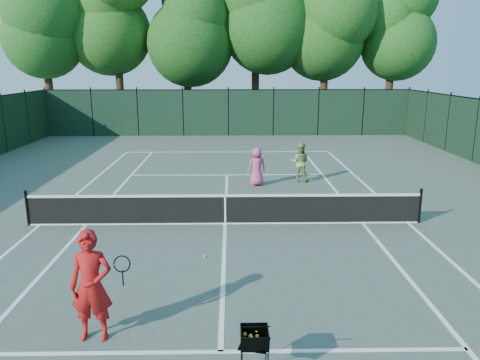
{
  "coord_description": "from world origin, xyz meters",
  "views": [
    {
      "loc": [
        0.19,
        -13.21,
        4.6
      ],
      "look_at": [
        0.46,
        1.0,
        1.1
      ],
      "focal_mm": 35.0,
      "sensor_mm": 36.0,
      "label": 1
    }
  ],
  "objects_px": {
    "player_green": "(300,162)",
    "player_pink": "(257,166)",
    "ball_hopper": "(255,338)",
    "loose_ball_midcourt": "(205,256)",
    "coach": "(91,286)"
  },
  "relations": [
    {
      "from": "player_green",
      "to": "ball_hopper",
      "type": "xyz_separation_m",
      "value": [
        -2.44,
        -12.27,
        -0.12
      ]
    },
    {
      "from": "coach",
      "to": "ball_hopper",
      "type": "height_order",
      "value": "coach"
    },
    {
      "from": "ball_hopper",
      "to": "loose_ball_midcourt",
      "type": "xyz_separation_m",
      "value": [
        -1.0,
        4.55,
        -0.64
      ]
    },
    {
      "from": "coach",
      "to": "loose_ball_midcourt",
      "type": "relative_size",
      "value": 28.83
    },
    {
      "from": "player_pink",
      "to": "loose_ball_midcourt",
      "type": "height_order",
      "value": "player_pink"
    },
    {
      "from": "ball_hopper",
      "to": "player_pink",
      "type": "bearing_deg",
      "value": 101.02
    },
    {
      "from": "coach",
      "to": "loose_ball_midcourt",
      "type": "xyz_separation_m",
      "value": [
        1.7,
        3.44,
        -0.95
      ]
    },
    {
      "from": "coach",
      "to": "ball_hopper",
      "type": "xyz_separation_m",
      "value": [
        2.7,
        -1.11,
        -0.31
      ]
    },
    {
      "from": "coach",
      "to": "player_green",
      "type": "distance_m",
      "value": 12.29
    },
    {
      "from": "player_green",
      "to": "ball_hopper",
      "type": "relative_size",
      "value": 1.97
    },
    {
      "from": "player_pink",
      "to": "player_green",
      "type": "relative_size",
      "value": 0.95
    },
    {
      "from": "player_green",
      "to": "player_pink",
      "type": "bearing_deg",
      "value": 33.57
    },
    {
      "from": "player_green",
      "to": "ball_hopper",
      "type": "height_order",
      "value": "player_green"
    },
    {
      "from": "player_pink",
      "to": "ball_hopper",
      "type": "xyz_separation_m",
      "value": [
        -0.66,
        -11.66,
        -0.08
      ]
    },
    {
      "from": "coach",
      "to": "ball_hopper",
      "type": "bearing_deg",
      "value": -22.54
    }
  ]
}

